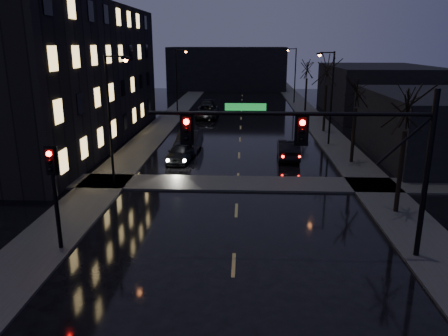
# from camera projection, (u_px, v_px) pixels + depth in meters

# --- Properties ---
(sidewalk_left) EXTENTS (3.00, 140.00, 0.12)m
(sidewalk_left) POSITION_uv_depth(u_px,v_px,m) (156.00, 132.00, 43.92)
(sidewalk_left) COLOR #2D2D2B
(sidewalk_left) RESTS_ON ground
(sidewalk_right) EXTENTS (3.00, 140.00, 0.12)m
(sidewalk_right) POSITION_uv_depth(u_px,v_px,m) (326.00, 133.00, 43.17)
(sidewalk_right) COLOR #2D2D2B
(sidewalk_right) RESTS_ON ground
(sidewalk_cross) EXTENTS (40.00, 3.00, 0.12)m
(sidewalk_cross) POSITION_uv_depth(u_px,v_px,m) (238.00, 183.00, 27.69)
(sidewalk_cross) COLOR #2D2D2B
(sidewalk_cross) RESTS_ON ground
(apartment_block) EXTENTS (12.00, 30.00, 12.00)m
(apartment_block) POSITION_uv_depth(u_px,v_px,m) (50.00, 75.00, 37.84)
(apartment_block) COLOR black
(apartment_block) RESTS_ON ground
(commercial_right_near) EXTENTS (10.00, 14.00, 5.00)m
(commercial_right_near) POSITION_uv_depth(u_px,v_px,m) (441.00, 126.00, 33.54)
(commercial_right_near) COLOR black
(commercial_right_near) RESTS_ON ground
(commercial_right_far) EXTENTS (12.00, 18.00, 6.00)m
(commercial_right_far) POSITION_uv_depth(u_px,v_px,m) (378.00, 90.00, 54.47)
(commercial_right_far) COLOR black
(commercial_right_far) RESTS_ON ground
(far_block) EXTENTS (22.00, 10.00, 8.00)m
(far_block) POSITION_uv_depth(u_px,v_px,m) (227.00, 69.00, 83.90)
(far_block) COLOR black
(far_block) RESTS_ON ground
(signal_mast) EXTENTS (11.11, 0.41, 7.00)m
(signal_mast) POSITION_uv_depth(u_px,v_px,m) (333.00, 143.00, 17.07)
(signal_mast) COLOR black
(signal_mast) RESTS_ON ground
(signal_pole_left) EXTENTS (0.35, 0.41, 4.53)m
(signal_pole_left) POSITION_uv_depth(u_px,v_px,m) (54.00, 184.00, 18.08)
(signal_pole_left) COLOR black
(signal_pole_left) RESTS_ON ground
(tree_near) EXTENTS (3.52, 3.52, 8.08)m
(tree_near) POSITION_uv_depth(u_px,v_px,m) (409.00, 94.00, 21.31)
(tree_near) COLOR black
(tree_near) RESTS_ON ground
(tree_mid_a) EXTENTS (3.30, 3.30, 7.58)m
(tree_mid_a) POSITION_uv_depth(u_px,v_px,m) (358.00, 84.00, 31.02)
(tree_mid_a) COLOR black
(tree_mid_a) RESTS_ON ground
(tree_mid_b) EXTENTS (3.74, 3.74, 8.59)m
(tree_mid_b) POSITION_uv_depth(u_px,v_px,m) (328.00, 65.00, 42.33)
(tree_mid_b) COLOR black
(tree_mid_b) RESTS_ON ground
(tree_far) EXTENTS (3.43, 3.43, 7.88)m
(tree_far) POSITION_uv_depth(u_px,v_px,m) (307.00, 64.00, 55.93)
(tree_far) COLOR black
(tree_far) RESTS_ON ground
(streetlight_l_near) EXTENTS (1.53, 0.28, 8.00)m
(streetlight_l_near) POSITION_uv_depth(u_px,v_px,m) (112.00, 110.00, 26.25)
(streetlight_l_near) COLOR black
(streetlight_l_near) RESTS_ON ground
(streetlight_l_far) EXTENTS (1.53, 0.28, 8.00)m
(streetlight_l_far) POSITION_uv_depth(u_px,v_px,m) (178.00, 77.00, 52.19)
(streetlight_l_far) COLOR black
(streetlight_l_far) RESTS_ON ground
(streetlight_r_mid) EXTENTS (1.53, 0.28, 8.00)m
(streetlight_r_mid) POSITION_uv_depth(u_px,v_px,m) (329.00, 90.00, 37.11)
(streetlight_r_mid) COLOR black
(streetlight_r_mid) RESTS_ON ground
(streetlight_r_far) EXTENTS (1.53, 0.28, 8.00)m
(streetlight_r_far) POSITION_uv_depth(u_px,v_px,m) (294.00, 71.00, 64.01)
(streetlight_r_far) COLOR black
(streetlight_r_far) RESTS_ON ground
(oncoming_car_a) EXTENTS (2.01, 4.30, 1.42)m
(oncoming_car_a) POSITION_uv_depth(u_px,v_px,m) (180.00, 152.00, 32.92)
(oncoming_car_a) COLOR black
(oncoming_car_a) RESTS_ON ground
(oncoming_car_b) EXTENTS (2.01, 5.03, 1.63)m
(oncoming_car_b) POSITION_uv_depth(u_px,v_px,m) (189.00, 141.00, 36.20)
(oncoming_car_b) COLOR black
(oncoming_car_b) RESTS_ON ground
(oncoming_car_c) EXTENTS (2.67, 5.70, 1.58)m
(oncoming_car_c) POSITION_uv_depth(u_px,v_px,m) (207.00, 111.00, 52.40)
(oncoming_car_c) COLOR black
(oncoming_car_c) RESTS_ON ground
(oncoming_car_d) EXTENTS (2.17, 5.13, 1.48)m
(oncoming_car_d) POSITION_uv_depth(u_px,v_px,m) (207.00, 107.00, 56.47)
(oncoming_car_d) COLOR black
(oncoming_car_d) RESTS_ON ground
(lead_car) EXTENTS (1.76, 4.63, 1.51)m
(lead_car) POSITION_uv_depth(u_px,v_px,m) (288.00, 149.00, 33.75)
(lead_car) COLOR black
(lead_car) RESTS_ON ground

